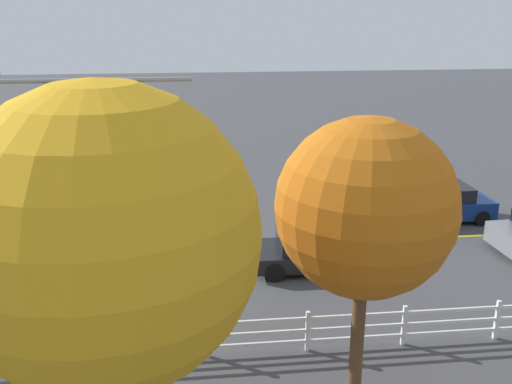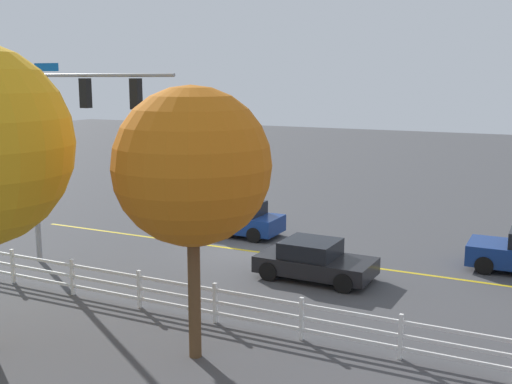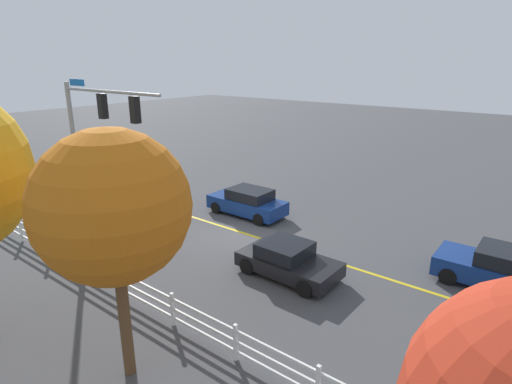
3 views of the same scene
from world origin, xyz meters
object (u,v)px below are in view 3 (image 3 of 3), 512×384
Objects in this scene: car_1 at (248,202)px; car_2 at (497,269)px; tree_0 at (112,207)px; car_0 at (288,260)px.

car_1 is 1.04× the size of car_2.
tree_0 is at bearing 113.94° from car_1.
tree_0 is at bearing -91.85° from car_0.
car_1 is 12.94m from tree_0.
tree_0 reaches higher than car_2.
car_2 is (-6.54, -4.04, 0.08)m from car_0.
car_0 is at bearing -92.87° from tree_0.
car_1 is 11.95m from car_2.
tree_0 is at bearing 57.20° from car_2.
car_0 is 6.85m from car_1.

